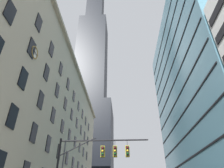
{
  "coord_description": "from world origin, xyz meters",
  "views": [
    {
      "loc": [
        -0.74,
        -13.59,
        1.35
      ],
      "look_at": [
        -3.05,
        28.18,
        26.73
      ],
      "focal_mm": 31.37,
      "sensor_mm": 36.0,
      "label": 1
    }
  ],
  "objects": [
    {
      "name": "traffic_signal_mast",
      "position": [
        -3.12,
        6.05,
        5.1
      ],
      "size": [
        8.96,
        0.63,
        6.82
      ],
      "color": "black",
      "rests_on": "sidewalk_left"
    },
    {
      "name": "glass_office_midrise",
      "position": [
        18.56,
        25.4,
        22.42
      ],
      "size": [
        15.22,
        39.72,
        44.84
      ],
      "color": "teal",
      "rests_on": "ground"
    },
    {
      "name": "dark_skyscraper",
      "position": [
        -19.23,
        85.31,
        65.34
      ],
      "size": [
        26.38,
        26.38,
        215.34
      ],
      "color": "black",
      "rests_on": "ground"
    },
    {
      "name": "station_building",
      "position": [
        -18.92,
        23.48,
        14.21
      ],
      "size": [
        16.5,
        58.96,
        28.47
      ],
      "color": "#BCAF93",
      "rests_on": "ground"
    },
    {
      "name": "street_lamppost",
      "position": [
        -7.73,
        11.0,
        4.84
      ],
      "size": [
        2.03,
        0.32,
        7.97
      ],
      "color": "#47474C",
      "rests_on": "sidewalk_left"
    }
  ]
}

